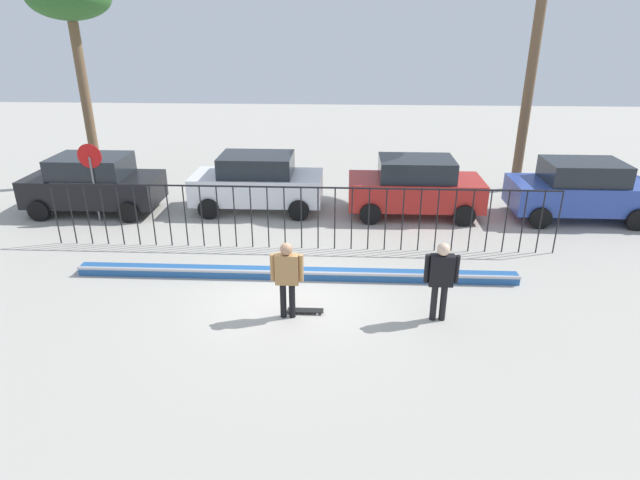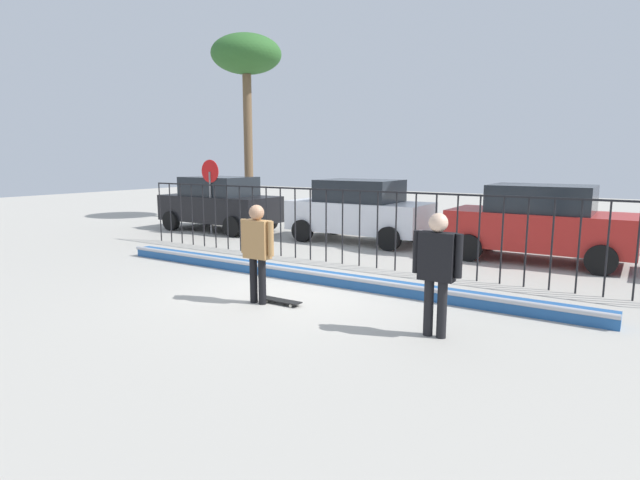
{
  "view_description": "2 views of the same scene",
  "coord_description": "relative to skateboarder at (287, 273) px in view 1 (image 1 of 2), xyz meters",
  "views": [
    {
      "loc": [
        1.21,
        -10.89,
        6.05
      ],
      "look_at": [
        0.63,
        0.85,
        1.13
      ],
      "focal_mm": 29.94,
      "sensor_mm": 36.0,
      "label": 1
    },
    {
      "loc": [
        5.68,
        -7.61,
        2.54
      ],
      "look_at": [
        0.28,
        0.8,
        0.94
      ],
      "focal_mm": 28.69,
      "sensor_mm": 36.0,
      "label": 2
    }
  ],
  "objects": [
    {
      "name": "ground_plane",
      "position": [
        -0.01,
        0.82,
        -1.05
      ],
      "size": [
        60.0,
        60.0,
        0.0
      ],
      "primitive_type": "plane",
      "color": "#ADA89E"
    },
    {
      "name": "bowl_coping_ledge",
      "position": [
        -0.01,
        1.89,
        -0.93
      ],
      "size": [
        11.0,
        0.4,
        0.27
      ],
      "color": "#235699",
      "rests_on": "ground"
    },
    {
      "name": "perimeter_fence",
      "position": [
        -0.01,
        3.77,
        0.06
      ],
      "size": [
        14.04,
        0.04,
        1.81
      ],
      "color": "black",
      "rests_on": "ground"
    },
    {
      "name": "skateboarder",
      "position": [
        0.0,
        0.0,
        0.0
      ],
      "size": [
        0.71,
        0.27,
        1.75
      ],
      "rotation": [
        0.0,
        0.0,
        0.46
      ],
      "color": "black",
      "rests_on": "ground"
    },
    {
      "name": "skateboard",
      "position": [
        0.36,
        0.18,
        -0.99
      ],
      "size": [
        0.8,
        0.2,
        0.07
      ],
      "rotation": [
        0.0,
        0.0,
        -0.18
      ],
      "color": "black",
      "rests_on": "ground"
    },
    {
      "name": "camera_operator",
      "position": [
        3.24,
        0.05,
        0.02
      ],
      "size": [
        0.72,
        0.27,
        1.79
      ],
      "rotation": [
        0.0,
        0.0,
        2.79
      ],
      "color": "black",
      "rests_on": "ground"
    },
    {
      "name": "parked_car_black",
      "position": [
        -7.13,
        6.51,
        -0.08
      ],
      "size": [
        4.3,
        2.12,
        1.9
      ],
      "rotation": [
        0.0,
        0.0,
        0.04
      ],
      "color": "black",
      "rests_on": "ground"
    },
    {
      "name": "parked_car_white",
      "position": [
        -1.74,
        6.96,
        -0.08
      ],
      "size": [
        4.3,
        2.12,
        1.9
      ],
      "rotation": [
        0.0,
        0.0,
        -0.01
      ],
      "color": "silver",
      "rests_on": "ground"
    },
    {
      "name": "parked_car_red",
      "position": [
        3.46,
        6.73,
        -0.08
      ],
      "size": [
        4.3,
        2.12,
        1.9
      ],
      "rotation": [
        0.0,
        0.0,
        0.02
      ],
      "color": "#B2231E",
      "rests_on": "ground"
    },
    {
      "name": "parked_car_blue",
      "position": [
        8.68,
        6.62,
        -0.08
      ],
      "size": [
        4.3,
        2.12,
        1.9
      ],
      "rotation": [
        0.0,
        0.0,
        -0.04
      ],
      "color": "#2D479E",
      "rests_on": "ground"
    },
    {
      "name": "stop_sign",
      "position": [
        -6.67,
        5.63,
        0.57
      ],
      "size": [
        0.76,
        0.07,
        2.5
      ],
      "color": "slate",
      "rests_on": "ground"
    },
    {
      "name": "palm_tree_short",
      "position": [
        -8.51,
        9.75,
        5.45
      ],
      "size": [
        2.85,
        2.85,
        7.5
      ],
      "color": "brown",
      "rests_on": "ground"
    }
  ]
}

